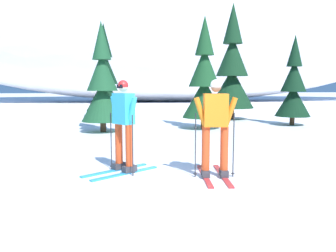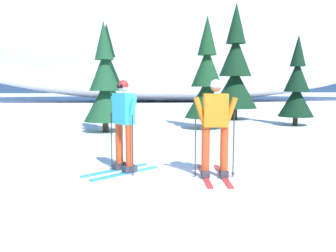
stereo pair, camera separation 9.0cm
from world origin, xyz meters
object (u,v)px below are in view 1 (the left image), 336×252
at_px(pine_tree_center, 102,86).
at_px(pine_tree_far_right, 293,88).
at_px(pine_tree_right, 232,71).
at_px(pine_tree_center_right, 204,82).
at_px(skier_orange_jacket, 215,126).
at_px(pine_tree_center_left, 104,80).
at_px(skier_cyan_jacket, 123,124).

height_order(pine_tree_center, pine_tree_far_right, pine_tree_center).
bearing_deg(pine_tree_right, pine_tree_center_right, -122.28).
relative_size(skier_orange_jacket, pine_tree_center_right, 0.42).
bearing_deg(pine_tree_center_left, skier_cyan_jacket, -84.59).
distance_m(skier_orange_jacket, pine_tree_center, 7.08).
height_order(skier_cyan_jacket, pine_tree_right, pine_tree_right).
bearing_deg(pine_tree_center_left, skier_orange_jacket, -76.12).
bearing_deg(pine_tree_center_right, pine_tree_center, -172.42).
distance_m(pine_tree_center, pine_tree_far_right, 7.91).
xyz_separation_m(pine_tree_center_right, pine_tree_right, (2.14, 3.38, 0.53)).
bearing_deg(skier_cyan_jacket, pine_tree_center, 97.54).
relative_size(skier_orange_jacket, pine_tree_center_left, 0.40).
distance_m(skier_orange_jacket, pine_tree_center_left, 11.06).
distance_m(skier_cyan_jacket, pine_tree_center_right, 7.21).
xyz_separation_m(skier_orange_jacket, pine_tree_right, (3.51, 10.49, 1.37)).
bearing_deg(pine_tree_far_right, pine_tree_center_left, 159.90).
bearing_deg(pine_tree_right, pine_tree_far_right, -55.95).
bearing_deg(pine_tree_far_right, skier_orange_jacket, -124.53).
height_order(pine_tree_center_right, pine_tree_right, pine_tree_right).
bearing_deg(pine_tree_center_right, skier_cyan_jacket, -115.35).
relative_size(pine_tree_center_left, pine_tree_far_right, 1.21).
distance_m(pine_tree_center_left, pine_tree_right, 6.17).
bearing_deg(skier_orange_jacket, pine_tree_center, 110.61).
distance_m(pine_tree_center_left, pine_tree_center, 4.11).
xyz_separation_m(skier_cyan_jacket, pine_tree_center_left, (-0.95, 10.06, 0.94)).
relative_size(pine_tree_center_left, pine_tree_right, 0.82).
xyz_separation_m(pine_tree_right, pine_tree_far_right, (1.84, -2.72, -0.77)).
distance_m(pine_tree_center, pine_tree_right, 7.18).
xyz_separation_m(skier_cyan_jacket, pine_tree_center, (-0.79, 5.96, 0.69)).
height_order(skier_orange_jacket, pine_tree_center, pine_tree_center).
bearing_deg(pine_tree_center_left, pine_tree_center, -87.72).
height_order(pine_tree_center_right, pine_tree_far_right, pine_tree_center_right).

